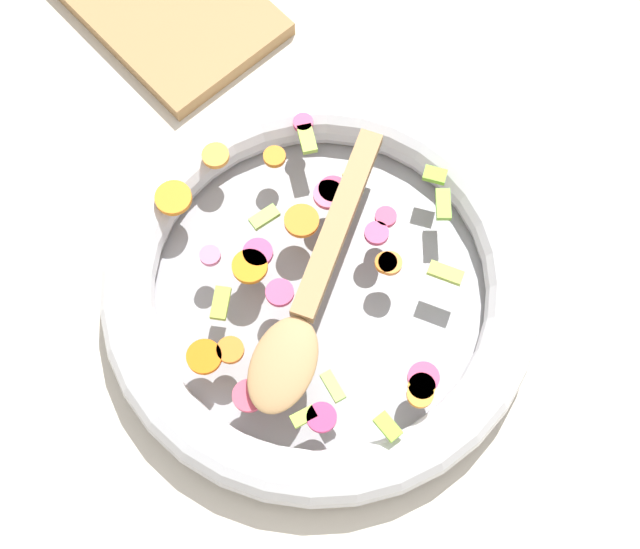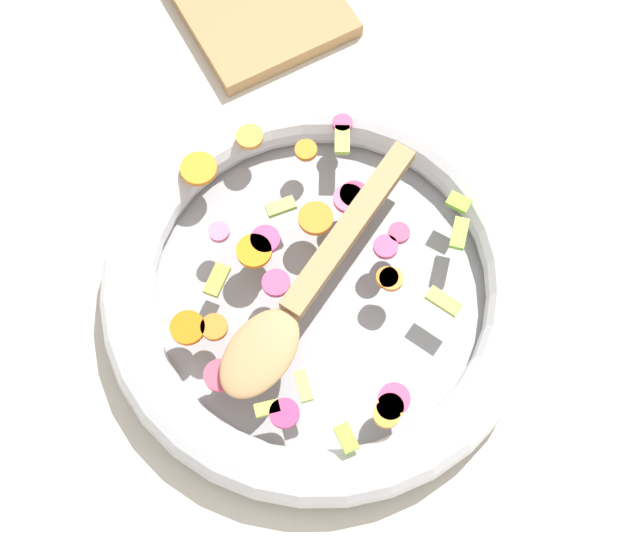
# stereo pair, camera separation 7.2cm
# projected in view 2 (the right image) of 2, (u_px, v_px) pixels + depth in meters

# --- Properties ---
(ground_plane) EXTENTS (4.00, 4.00, 0.00)m
(ground_plane) POSITION_uv_depth(u_px,v_px,m) (320.00, 294.00, 0.85)
(ground_plane) COLOR beige
(skillet) EXTENTS (0.41, 0.41, 0.05)m
(skillet) POSITION_uv_depth(u_px,v_px,m) (320.00, 285.00, 0.83)
(skillet) COLOR gray
(skillet) RESTS_ON ground_plane
(chopped_vegetables) EXTENTS (0.33, 0.31, 0.01)m
(chopped_vegetables) POSITION_uv_depth(u_px,v_px,m) (306.00, 265.00, 0.81)
(chopped_vegetables) COLOR orange
(chopped_vegetables) RESTS_ON skillet
(wooden_spoon) EXTENTS (0.17, 0.27, 0.01)m
(wooden_spoon) POSITION_uv_depth(u_px,v_px,m) (302.00, 294.00, 0.79)
(wooden_spoon) COLOR #A87F51
(wooden_spoon) RESTS_ON chopped_vegetables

